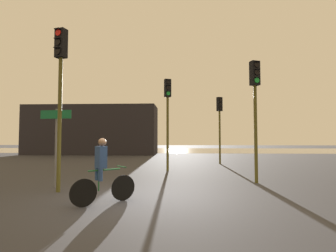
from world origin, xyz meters
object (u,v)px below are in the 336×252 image
at_px(traffic_light_far_right, 220,117).
at_px(direction_sign_post, 56,136).
at_px(traffic_light_near_right, 255,98).
at_px(traffic_light_near_left, 60,79).
at_px(traffic_light_center, 168,107).
at_px(cyclist, 102,170).
at_px(distant_building, 93,130).

distance_m(traffic_light_far_right, direction_sign_post, 10.92).
xyz_separation_m(traffic_light_near_right, traffic_light_near_left, (-6.46, -1.94, 0.33)).
bearing_deg(traffic_light_near_right, traffic_light_center, -63.32).
relative_size(traffic_light_far_right, traffic_light_near_right, 0.96).
distance_m(traffic_light_far_right, traffic_light_center, 5.01).
xyz_separation_m(traffic_light_far_right, traffic_light_near_left, (-6.24, -9.21, 0.45)).
bearing_deg(traffic_light_center, cyclist, 60.87).
bearing_deg(traffic_light_near_right, cyclist, 16.85).
distance_m(traffic_light_near_right, traffic_light_near_left, 6.75).
bearing_deg(traffic_light_far_right, direction_sign_post, 27.76).
height_order(traffic_light_far_right, traffic_light_near_right, traffic_light_near_right).
bearing_deg(traffic_light_near_right, distant_building, -73.64).
height_order(distant_building, traffic_light_near_right, distant_building).
distance_m(distant_building, traffic_light_near_left, 20.16).
relative_size(distant_building, traffic_light_near_right, 2.99).
bearing_deg(traffic_light_far_right, traffic_light_near_right, 67.38).
relative_size(distant_building, traffic_light_far_right, 3.12).
bearing_deg(traffic_light_near_right, traffic_light_near_left, -1.56).
xyz_separation_m(traffic_light_near_left, cyclist, (1.75, -1.37, -2.63)).
relative_size(traffic_light_far_right, cyclist, 2.66).
bearing_deg(traffic_light_center, traffic_light_near_right, 116.74).
relative_size(distant_building, direction_sign_post, 5.16).
bearing_deg(cyclist, direction_sign_post, -173.79).
xyz_separation_m(direction_sign_post, cyclist, (2.17, -2.03, -0.88)).
relative_size(distant_building, traffic_light_near_left, 2.68).
relative_size(traffic_light_far_right, traffic_light_near_left, 0.86).
distance_m(direction_sign_post, cyclist, 3.10).
height_order(traffic_light_near_left, direction_sign_post, traffic_light_near_left).
bearing_deg(traffic_light_near_left, direction_sign_post, -39.40).
xyz_separation_m(traffic_light_far_right, direction_sign_post, (-6.65, -8.56, -1.30)).
xyz_separation_m(distant_building, traffic_light_near_right, (12.02, -17.42, 0.59)).
distance_m(traffic_light_near_left, traffic_light_center, 6.17).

